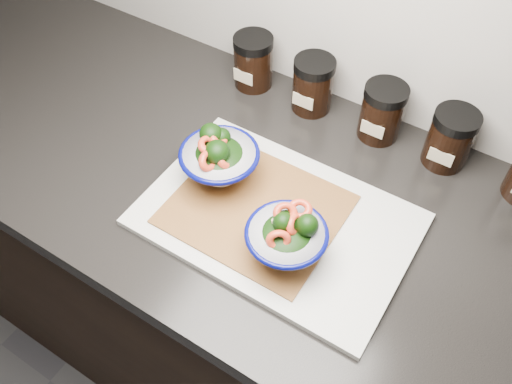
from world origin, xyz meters
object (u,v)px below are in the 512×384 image
Objects in this scene: cutting_board at (277,219)px; spice_jar_c at (382,112)px; bowl_left at (219,159)px; spice_jar_a at (253,61)px; spice_jar_d at (450,139)px; bowl_right at (287,238)px; spice_jar_b at (313,85)px.

spice_jar_c reaches higher than cutting_board.
cutting_board is at bearing -9.61° from bowl_left.
spice_jar_a is 1.00× the size of spice_jar_c.
spice_jar_d is at bearing 39.78° from bowl_left.
cutting_board is 0.35m from spice_jar_d.
bowl_left is 0.33m from spice_jar_c.
bowl_right is at bearing -50.77° from spice_jar_a.
spice_jar_b reaches higher than bowl_right.
spice_jar_a is at bearing 110.51° from bowl_left.
cutting_board is at bearing -72.42° from spice_jar_b.
spice_jar_c reaches higher than bowl_right.
cutting_board is 3.98× the size of spice_jar_c.
spice_jar_d is at bearing 68.00° from bowl_right.
bowl_right is at bearing -91.09° from spice_jar_c.
spice_jar_d is at bearing 0.00° from spice_jar_a.
cutting_board is at bearing 132.10° from bowl_right.
bowl_right is 0.44m from spice_jar_a.
bowl_right is 0.37m from spice_jar_d.
cutting_board is 3.98× the size of spice_jar_a.
spice_jar_b is (-0.09, 0.29, 0.05)m from cutting_board.
spice_jar_b is at bearing 112.35° from bowl_right.
cutting_board is at bearing -123.21° from spice_jar_d.
bowl_left is 1.24× the size of spice_jar_a.
bowl_left and spice_jar_c have the same top height.
bowl_right is (0.18, -0.08, -0.00)m from bowl_left.
spice_jar_d is (0.14, 0.34, -0.00)m from bowl_right.
bowl_right is 1.15× the size of spice_jar_b.
bowl_left is at bearing 170.39° from cutting_board.
spice_jar_d is (0.42, 0.00, 0.00)m from spice_jar_a.
spice_jar_b is at bearing 0.00° from spice_jar_a.
bowl_left is 0.42m from spice_jar_d.
spice_jar_c is (0.06, 0.29, 0.05)m from cutting_board.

